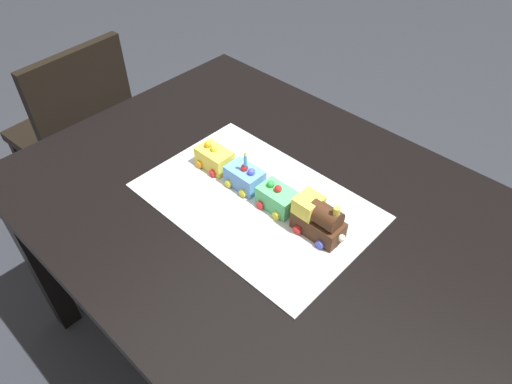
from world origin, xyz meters
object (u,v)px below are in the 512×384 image
(cake_car_gondola_mint_green, at_px, (278,198))
(birthday_candle, at_px, (245,159))
(chair, at_px, (78,132))
(cake_car_hopper_lemon, at_px, (215,158))
(dining_table, at_px, (270,233))
(cake_car_flatbed_sky_blue, at_px, (245,177))
(cake_locomotive, at_px, (318,219))

(cake_car_gondola_mint_green, distance_m, birthday_candle, 0.13)
(cake_car_gondola_mint_green, xyz_separation_m, birthday_candle, (0.11, 0.00, 0.07))
(chair, distance_m, birthday_candle, 1.00)
(cake_car_hopper_lemon, bearing_deg, chair, 2.28)
(chair, relative_size, birthday_candle, 18.25)
(cake_car_gondola_mint_green, distance_m, cake_car_hopper_lemon, 0.24)
(dining_table, xyz_separation_m, cake_car_flatbed_sky_blue, (0.10, -0.01, 0.14))
(dining_table, xyz_separation_m, birthday_candle, (0.10, -0.01, 0.21))
(cake_car_hopper_lemon, height_order, birthday_candle, birthday_candle)
(dining_table, distance_m, cake_car_gondola_mint_green, 0.14)
(cake_car_flatbed_sky_blue, bearing_deg, chair, 1.99)
(cake_locomotive, bearing_deg, cake_car_flatbed_sky_blue, -0.00)
(cake_locomotive, relative_size, cake_car_gondola_mint_green, 1.40)
(chair, xyz_separation_m, birthday_candle, (-0.93, -0.03, 0.36))
(cake_car_flatbed_sky_blue, distance_m, birthday_candle, 0.07)
(cake_locomotive, bearing_deg, dining_table, 3.06)
(cake_car_gondola_mint_green, distance_m, cake_car_flatbed_sky_blue, 0.12)
(dining_table, height_order, birthday_candle, birthday_candle)
(chair, height_order, cake_car_gondola_mint_green, chair)
(cake_locomotive, xyz_separation_m, cake_car_hopper_lemon, (0.37, -0.00, -0.02))
(dining_table, bearing_deg, cake_car_gondola_mint_green, -153.09)
(birthday_candle, bearing_deg, cake_car_hopper_lemon, -0.00)
(cake_car_gondola_mint_green, relative_size, birthday_candle, 2.12)
(chair, height_order, cake_car_hopper_lemon, chair)
(cake_locomotive, bearing_deg, birthday_candle, -0.00)
(dining_table, xyz_separation_m, cake_car_gondola_mint_green, (-0.02, -0.01, 0.14))
(chair, height_order, birthday_candle, birthday_candle)
(cake_car_hopper_lemon, bearing_deg, dining_table, 177.99)
(dining_table, distance_m, cake_locomotive, 0.21)
(dining_table, relative_size, cake_car_hopper_lemon, 14.00)
(chair, bearing_deg, cake_car_hopper_lemon, 88.20)
(cake_locomotive, distance_m, cake_car_gondola_mint_green, 0.13)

